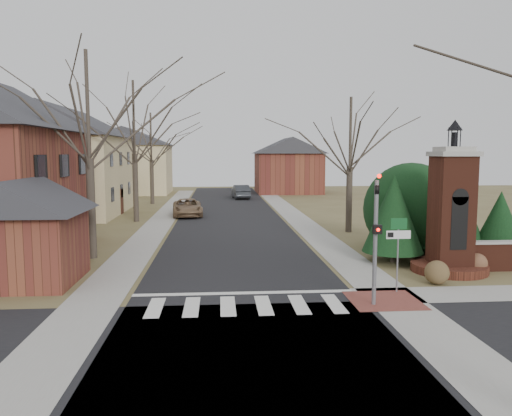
{
  "coord_description": "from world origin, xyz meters",
  "views": [
    {
      "loc": [
        -0.88,
        -15.38,
        5.1
      ],
      "look_at": [
        0.73,
        6.0,
        2.72
      ],
      "focal_mm": 35.0,
      "sensor_mm": 36.0,
      "label": 1
    }
  ],
  "objects": [
    {
      "name": "sidewalk_left",
      "position": [
        -5.2,
        22.0,
        0.01
      ],
      "size": [
        2.0,
        60.0,
        0.02
      ],
      "primitive_type": "cube",
      "color": "gray",
      "rests_on": "ground"
    },
    {
      "name": "pickup_truck",
      "position": [
        -3.4,
        24.98,
        0.69
      ],
      "size": [
        2.71,
        5.17,
        1.39
      ],
      "primitive_type": "imported",
      "rotation": [
        0.0,
        0.0,
        0.08
      ],
      "color": "#826447",
      "rests_on": "ground"
    },
    {
      "name": "evergreen_far",
      "position": [
        12.5,
        7.2,
        1.9
      ],
      "size": [
        2.4,
        2.4,
        3.3
      ],
      "color": "#473D33",
      "rests_on": "ground"
    },
    {
      "name": "house_distant_left",
      "position": [
        -12.01,
        48.0,
        4.25
      ],
      "size": [
        10.8,
        8.8,
        8.53
      ],
      "color": "beige",
      "rests_on": "ground"
    },
    {
      "name": "brick_gate_monument",
      "position": [
        9.0,
        4.99,
        2.17
      ],
      "size": [
        3.2,
        3.2,
        6.47
      ],
      "color": "#562619",
      "rests_on": "ground"
    },
    {
      "name": "house_stucco_left",
      "position": [
        -13.5,
        27.0,
        4.59
      ],
      "size": [
        9.8,
        12.8,
        9.28
      ],
      "color": "beige",
      "rests_on": "ground"
    },
    {
      "name": "curb_apron",
      "position": [
        4.8,
        1.0,
        0.01
      ],
      "size": [
        2.4,
        2.4,
        0.02
      ],
      "primitive_type": "cube",
      "color": "brown",
      "rests_on": "ground"
    },
    {
      "name": "bare_tree_0",
      "position": [
        -7.0,
        9.0,
        7.7
      ],
      "size": [
        8.05,
        8.05,
        11.15
      ],
      "color": "#473D33",
      "rests_on": "ground"
    },
    {
      "name": "cross_street",
      "position": [
        0.0,
        -3.0,
        0.01
      ],
      "size": [
        120.0,
        8.0,
        0.01
      ],
      "primitive_type": "cube",
      "color": "black",
      "rests_on": "ground"
    },
    {
      "name": "dry_shrub_left",
      "position": [
        7.56,
        3.0,
        0.47
      ],
      "size": [
        0.94,
        0.94,
        0.94
      ],
      "primitive_type": "sphere",
      "color": "brown",
      "rests_on": "ground"
    },
    {
      "name": "bare_tree_2",
      "position": [
        -7.5,
        35.0,
        7.03
      ],
      "size": [
        7.35,
        7.35,
        10.19
      ],
      "color": "#473D33",
      "rests_on": "ground"
    },
    {
      "name": "garage_left",
      "position": [
        -8.52,
        4.49,
        2.24
      ],
      "size": [
        4.8,
        4.8,
        4.29
      ],
      "color": "brown",
      "rests_on": "ground"
    },
    {
      "name": "sign_post",
      "position": [
        5.59,
        1.99,
        1.95
      ],
      "size": [
        0.9,
        0.07,
        2.75
      ],
      "color": "slate",
      "rests_on": "ground"
    },
    {
      "name": "evergreen_near",
      "position": [
        7.2,
        7.0,
        2.3
      ],
      "size": [
        2.8,
        2.8,
        4.1
      ],
      "color": "#473D33",
      "rests_on": "ground"
    },
    {
      "name": "traffic_signal_pole",
      "position": [
        4.3,
        0.57,
        2.59
      ],
      "size": [
        0.28,
        0.41,
        4.5
      ],
      "color": "slate",
      "rests_on": "ground"
    },
    {
      "name": "stop_bar",
      "position": [
        0.0,
        2.3,
        0.01
      ],
      "size": [
        8.0,
        0.35,
        0.02
      ],
      "primitive_type": "cube",
      "color": "silver",
      "rests_on": "ground"
    },
    {
      "name": "ground",
      "position": [
        0.0,
        0.0,
        0.0
      ],
      "size": [
        120.0,
        120.0,
        0.0
      ],
      "primitive_type": "plane",
      "color": "brown",
      "rests_on": "ground"
    },
    {
      "name": "distant_car",
      "position": [
        1.6,
        40.2,
        0.77
      ],
      "size": [
        2.06,
        4.79,
        1.53
      ],
      "primitive_type": "imported",
      "rotation": [
        0.0,
        0.0,
        3.24
      ],
      "color": "#33363B",
      "rests_on": "ground"
    },
    {
      "name": "crosswalk_zone",
      "position": [
        0.0,
        0.8,
        0.01
      ],
      "size": [
        8.0,
        2.2,
        0.02
      ],
      "primitive_type": "cube",
      "color": "silver",
      "rests_on": "ground"
    },
    {
      "name": "evergreen_mid",
      "position": [
        10.5,
        8.2,
        2.6
      ],
      "size": [
        3.4,
        3.4,
        4.7
      ],
      "color": "#473D33",
      "rests_on": "ground"
    },
    {
      "name": "house_distant_right",
      "position": [
        7.99,
        47.99,
        3.65
      ],
      "size": [
        8.8,
        8.8,
        7.3
      ],
      "color": "brown",
      "rests_on": "ground"
    },
    {
      "name": "main_street",
      "position": [
        0.0,
        22.0,
        0.01
      ],
      "size": [
        8.0,
        70.0,
        0.01
      ],
      "primitive_type": "cube",
      "color": "black",
      "rests_on": "ground"
    },
    {
      "name": "bare_tree_3",
      "position": [
        7.5,
        16.0,
        6.69
      ],
      "size": [
        7.0,
        7.0,
        9.7
      ],
      "color": "#473D33",
      "rests_on": "ground"
    },
    {
      "name": "dry_shrub_right",
      "position": [
        10.03,
        4.6,
        0.43
      ],
      "size": [
        0.86,
        0.86,
        0.86
      ],
      "primitive_type": "sphere",
      "color": "brown",
      "rests_on": "ground"
    },
    {
      "name": "sidewalk_right_main",
      "position": [
        5.2,
        22.0,
        0.01
      ],
      "size": [
        2.0,
        60.0,
        0.02
      ],
      "primitive_type": "cube",
      "color": "gray",
      "rests_on": "ground"
    },
    {
      "name": "evergreen_mass",
      "position": [
        9.0,
        9.5,
        2.4
      ],
      "size": [
        4.8,
        4.8,
        4.8
      ],
      "primitive_type": "sphere",
      "color": "black",
      "rests_on": "ground"
    },
    {
      "name": "bare_tree_1",
      "position": [
        -7.0,
        22.0,
        8.03
      ],
      "size": [
        8.4,
        8.4,
        11.64
      ],
      "color": "#473D33",
      "rests_on": "ground"
    }
  ]
}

